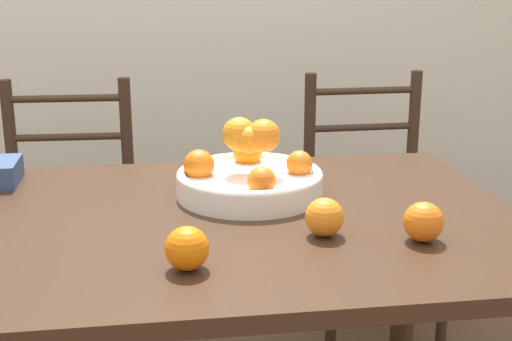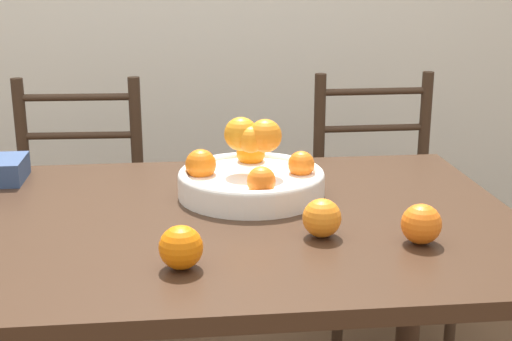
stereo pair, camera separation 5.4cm
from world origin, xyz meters
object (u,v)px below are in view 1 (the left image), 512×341
Objects in this scene: orange_loose_1 at (187,248)px; orange_loose_2 at (423,222)px; chair_left at (69,228)px; chair_right at (371,213)px; fruit_bowl at (249,175)px; orange_loose_0 at (324,217)px.

orange_loose_1 and orange_loose_2 have the same top height.
chair_left is 1.02m from chair_right.
fruit_bowl is 0.37× the size of chair_left.
orange_loose_2 is 0.09× the size of chair_left.
orange_loose_2 is at bearing -47.79° from chair_left.
orange_loose_2 is (0.19, -0.06, 0.00)m from orange_loose_0.
chair_left is 1.00× the size of chair_right.
fruit_bowl is 0.44m from orange_loose_1.
fruit_bowl is at bearing -128.99° from chair_right.
orange_loose_0 is at bearing -113.75° from chair_right.
orange_loose_0 is 0.08× the size of chair_right.
chair_left is at bearing 129.67° from orange_loose_2.
fruit_bowl is 0.89m from chair_right.
orange_loose_1 is 0.47m from orange_loose_2.
orange_loose_0 is 0.08× the size of chair_left.
chair_left is at bearing 128.37° from fruit_bowl.
orange_loose_0 is at bearing 163.20° from orange_loose_2.
chair_right is (1.02, 0.00, 0.00)m from chair_left.
orange_loose_0 is 1.16m from chair_left.
chair_left is (-0.81, 0.98, -0.34)m from orange_loose_2.
chair_left is at bearing 108.01° from orange_loose_1.
chair_right is at bearing 77.94° from orange_loose_2.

